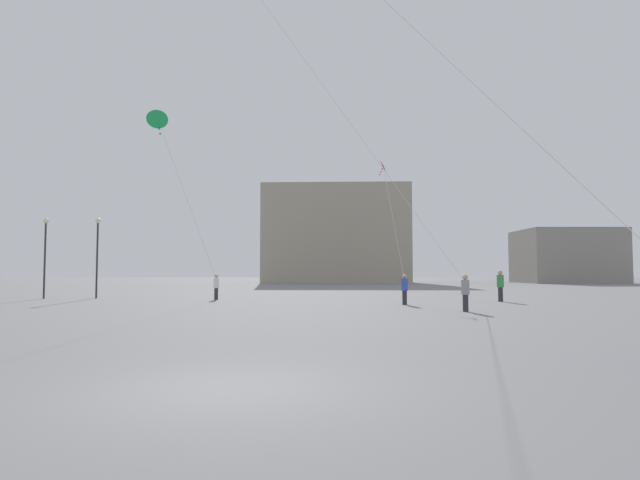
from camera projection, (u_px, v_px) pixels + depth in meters
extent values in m
plane|color=slate|center=(226.00, 390.00, 8.11)|extent=(300.00, 300.00, 0.00)
cylinder|color=#2D2D33|center=(405.00, 298.00, 28.75)|extent=(0.24, 0.24, 0.75)
cylinder|color=#3351B7|center=(405.00, 285.00, 28.79)|extent=(0.36, 0.36, 0.65)
sphere|color=tan|center=(404.00, 276.00, 28.82)|extent=(0.24, 0.24, 0.24)
cylinder|color=#2D2D33|center=(466.00, 303.00, 23.81)|extent=(0.25, 0.25, 0.76)
cylinder|color=gray|center=(465.00, 287.00, 23.85)|extent=(0.36, 0.36, 0.66)
sphere|color=tan|center=(465.00, 277.00, 23.88)|extent=(0.25, 0.25, 0.25)
cylinder|color=#2D2D33|center=(216.00, 294.00, 33.86)|extent=(0.24, 0.24, 0.74)
cylinder|color=white|center=(216.00, 283.00, 33.90)|extent=(0.35, 0.35, 0.64)
sphere|color=tan|center=(216.00, 276.00, 33.92)|extent=(0.24, 0.24, 0.24)
cylinder|color=#2D2D33|center=(501.00, 294.00, 31.68)|extent=(0.28, 0.28, 0.85)
cylinder|color=#388C47|center=(500.00, 281.00, 31.72)|extent=(0.41, 0.41, 0.74)
sphere|color=tan|center=(500.00, 272.00, 31.75)|extent=(0.28, 0.28, 0.28)
cone|color=green|center=(157.00, 119.00, 25.45)|extent=(1.22, 1.09, 0.79)
sphere|color=green|center=(158.00, 124.00, 25.58)|extent=(0.10, 0.10, 0.10)
sphere|color=green|center=(159.00, 129.00, 25.71)|extent=(0.10, 0.10, 0.10)
sphere|color=green|center=(160.00, 134.00, 25.83)|extent=(0.10, 0.10, 0.10)
cylinder|color=silver|center=(191.00, 210.00, 29.68)|extent=(0.61, 9.00, 7.78)
cylinder|color=silver|center=(481.00, 91.00, 12.54)|extent=(7.05, 4.18, 9.46)
pyramid|color=#D12899|center=(384.00, 166.00, 36.77)|extent=(0.47, 1.08, 0.63)
sphere|color=#D12899|center=(382.00, 169.00, 36.66)|extent=(0.10, 0.10, 0.10)
sphere|color=#D12899|center=(381.00, 172.00, 36.54)|extent=(0.10, 0.10, 0.10)
sphere|color=#D12899|center=(380.00, 175.00, 36.43)|extent=(0.10, 0.10, 0.10)
cylinder|color=silver|center=(393.00, 216.00, 32.79)|extent=(0.70, 7.51, 7.73)
cylinder|color=silver|center=(331.00, 96.00, 20.74)|extent=(11.69, 7.91, 14.61)
cube|color=#A39984|center=(336.00, 236.00, 85.59)|extent=(22.62, 16.35, 14.90)
cube|color=gray|center=(566.00, 256.00, 83.57)|extent=(14.65, 12.63, 8.29)
cylinder|color=#2D2D30|center=(97.00, 260.00, 35.71)|extent=(0.12, 0.12, 5.04)
sphere|color=#EAE5C6|center=(98.00, 221.00, 35.87)|extent=(0.36, 0.36, 0.36)
cylinder|color=#2D2D30|center=(45.00, 261.00, 35.18)|extent=(0.12, 0.12, 4.99)
sphere|color=#EAE5C6|center=(46.00, 221.00, 35.33)|extent=(0.36, 0.36, 0.36)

